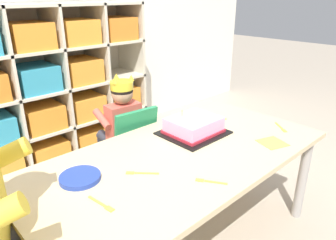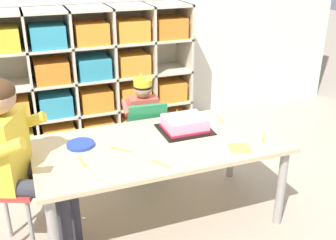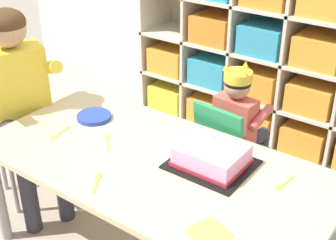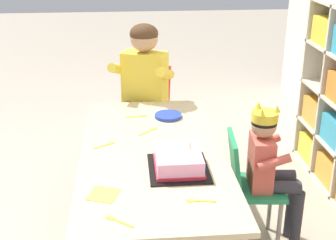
{
  "view_description": "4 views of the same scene",
  "coord_description": "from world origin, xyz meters",
  "px_view_note": "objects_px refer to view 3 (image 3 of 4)",
  "views": [
    {
      "loc": [
        -0.97,
        -0.94,
        1.29
      ],
      "look_at": [
        0.03,
        0.13,
        0.7
      ],
      "focal_mm": 33.72,
      "sensor_mm": 36.0,
      "label": 1
    },
    {
      "loc": [
        -0.76,
        -2.13,
        1.69
      ],
      "look_at": [
        0.09,
        0.09,
        0.67
      ],
      "focal_mm": 43.29,
      "sensor_mm": 36.0,
      "label": 2
    },
    {
      "loc": [
        1.04,
        -1.33,
        1.69
      ],
      "look_at": [
        0.04,
        0.05,
        0.76
      ],
      "focal_mm": 50.5,
      "sensor_mm": 36.0,
      "label": 3
    },
    {
      "loc": [
        2.27,
        -0.12,
        1.68
      ],
      "look_at": [
        0.12,
        0.07,
        0.79
      ],
      "focal_mm": 50.23,
      "sensor_mm": 36.0,
      "label": 4
    }
  ],
  "objects_px": {
    "classroom_chair_blue": "(226,149)",
    "fork_scattered_mid_table": "(97,181)",
    "fork_near_child_seat": "(59,134)",
    "fork_at_table_front_edge": "(108,142)",
    "child_with_crown": "(239,119)",
    "adult_helper_seated": "(20,91)",
    "fork_by_napkin": "(285,184)",
    "birthday_cake_on_tray": "(212,157)",
    "paper_plate_stack": "(94,117)",
    "activity_table": "(154,172)",
    "classroom_chair_adult_side": "(19,118)"
  },
  "relations": [
    {
      "from": "activity_table",
      "to": "fork_scattered_mid_table",
      "type": "xyz_separation_m",
      "value": [
        -0.09,
        -0.25,
        0.06
      ]
    },
    {
      "from": "activity_table",
      "to": "classroom_chair_adult_side",
      "type": "bearing_deg",
      "value": 178.86
    },
    {
      "from": "classroom_chair_blue",
      "to": "fork_scattered_mid_table",
      "type": "height_order",
      "value": "classroom_chair_blue"
    },
    {
      "from": "classroom_chair_blue",
      "to": "classroom_chair_adult_side",
      "type": "bearing_deg",
      "value": 31.67
    },
    {
      "from": "classroom_chair_blue",
      "to": "activity_table",
      "type": "bearing_deg",
      "value": 87.35
    },
    {
      "from": "child_with_crown",
      "to": "adult_helper_seated",
      "type": "height_order",
      "value": "adult_helper_seated"
    },
    {
      "from": "classroom_chair_blue",
      "to": "classroom_chair_adult_side",
      "type": "distance_m",
      "value": 1.12
    },
    {
      "from": "fork_at_table_front_edge",
      "to": "child_with_crown",
      "type": "bearing_deg",
      "value": 107.46
    },
    {
      "from": "fork_near_child_seat",
      "to": "fork_at_table_front_edge",
      "type": "bearing_deg",
      "value": -80.21
    },
    {
      "from": "fork_by_napkin",
      "to": "classroom_chair_adult_side",
      "type": "bearing_deg",
      "value": 104.11
    },
    {
      "from": "birthday_cake_on_tray",
      "to": "fork_by_napkin",
      "type": "distance_m",
      "value": 0.31
    },
    {
      "from": "fork_near_child_seat",
      "to": "paper_plate_stack",
      "type": "bearing_deg",
      "value": -14.51
    },
    {
      "from": "activity_table",
      "to": "fork_scattered_mid_table",
      "type": "distance_m",
      "value": 0.27
    },
    {
      "from": "classroom_chair_adult_side",
      "to": "fork_at_table_front_edge",
      "type": "bearing_deg",
      "value": -69.47
    },
    {
      "from": "activity_table",
      "to": "fork_by_napkin",
      "type": "xyz_separation_m",
      "value": [
        0.52,
        0.17,
        0.06
      ]
    },
    {
      "from": "paper_plate_stack",
      "to": "fork_at_table_front_edge",
      "type": "height_order",
      "value": "paper_plate_stack"
    },
    {
      "from": "child_with_crown",
      "to": "classroom_chair_adult_side",
      "type": "bearing_deg",
      "value": 36.11
    },
    {
      "from": "paper_plate_stack",
      "to": "activity_table",
      "type": "bearing_deg",
      "value": -15.14
    },
    {
      "from": "classroom_chair_adult_side",
      "to": "fork_scattered_mid_table",
      "type": "xyz_separation_m",
      "value": [
        0.84,
        -0.27,
        0.1
      ]
    },
    {
      "from": "classroom_chair_blue",
      "to": "fork_by_napkin",
      "type": "xyz_separation_m",
      "value": [
        0.45,
        -0.34,
        0.18
      ]
    },
    {
      "from": "fork_by_napkin",
      "to": "birthday_cake_on_tray",
      "type": "bearing_deg",
      "value": 108.59
    },
    {
      "from": "classroom_chair_adult_side",
      "to": "adult_helper_seated",
      "type": "height_order",
      "value": "adult_helper_seated"
    },
    {
      "from": "classroom_chair_blue",
      "to": "fork_by_napkin",
      "type": "bearing_deg",
      "value": 147.99
    },
    {
      "from": "paper_plate_stack",
      "to": "fork_scattered_mid_table",
      "type": "bearing_deg",
      "value": -45.03
    },
    {
      "from": "adult_helper_seated",
      "to": "fork_by_napkin",
      "type": "distance_m",
      "value": 1.37
    },
    {
      "from": "classroom_chair_blue",
      "to": "fork_scattered_mid_table",
      "type": "bearing_deg",
      "value": 83.35
    },
    {
      "from": "classroom_chair_blue",
      "to": "adult_helper_seated",
      "type": "xyz_separation_m",
      "value": [
        -0.9,
        -0.54,
        0.29
      ]
    },
    {
      "from": "fork_near_child_seat",
      "to": "fork_at_table_front_edge",
      "type": "height_order",
      "value": "same"
    },
    {
      "from": "paper_plate_stack",
      "to": "fork_by_napkin",
      "type": "height_order",
      "value": "paper_plate_stack"
    },
    {
      "from": "fork_by_napkin",
      "to": "fork_near_child_seat",
      "type": "bearing_deg",
      "value": 112.1
    },
    {
      "from": "adult_helper_seated",
      "to": "paper_plate_stack",
      "type": "relative_size",
      "value": 6.36
    },
    {
      "from": "classroom_chair_adult_side",
      "to": "fork_at_table_front_edge",
      "type": "xyz_separation_m",
      "value": [
        0.68,
        -0.02,
        0.1
      ]
    },
    {
      "from": "paper_plate_stack",
      "to": "fork_scattered_mid_table",
      "type": "xyz_separation_m",
      "value": [
        0.38,
        -0.38,
        -0.01
      ]
    },
    {
      "from": "classroom_chair_blue",
      "to": "fork_scattered_mid_table",
      "type": "xyz_separation_m",
      "value": [
        -0.16,
        -0.77,
        0.18
      ]
    },
    {
      "from": "classroom_chair_adult_side",
      "to": "birthday_cake_on_tray",
      "type": "xyz_separation_m",
      "value": [
        1.15,
        0.1,
        0.14
      ]
    },
    {
      "from": "birthday_cake_on_tray",
      "to": "activity_table",
      "type": "bearing_deg",
      "value": -151.74
    },
    {
      "from": "classroom_chair_adult_side",
      "to": "fork_at_table_front_edge",
      "type": "height_order",
      "value": "classroom_chair_adult_side"
    },
    {
      "from": "birthday_cake_on_tray",
      "to": "fork_at_table_front_edge",
      "type": "bearing_deg",
      "value": -165.43
    },
    {
      "from": "paper_plate_stack",
      "to": "fork_at_table_front_edge",
      "type": "bearing_deg",
      "value": -32.15
    },
    {
      "from": "child_with_crown",
      "to": "classroom_chair_blue",
      "type": "bearing_deg",
      "value": 90.5
    },
    {
      "from": "child_with_crown",
      "to": "paper_plate_stack",
      "type": "height_order",
      "value": "child_with_crown"
    },
    {
      "from": "activity_table",
      "to": "fork_at_table_front_edge",
      "type": "relative_size",
      "value": 13.57
    },
    {
      "from": "fork_by_napkin",
      "to": "fork_near_child_seat",
      "type": "distance_m",
      "value": 1.05
    },
    {
      "from": "birthday_cake_on_tray",
      "to": "fork_near_child_seat",
      "type": "relative_size",
      "value": 2.43
    },
    {
      "from": "fork_scattered_mid_table",
      "to": "adult_helper_seated",
      "type": "bearing_deg",
      "value": -139.43
    },
    {
      "from": "classroom_chair_adult_side",
      "to": "fork_near_child_seat",
      "type": "xyz_separation_m",
      "value": [
        0.44,
        -0.1,
        0.1
      ]
    },
    {
      "from": "activity_table",
      "to": "fork_near_child_seat",
      "type": "height_order",
      "value": "fork_near_child_seat"
    },
    {
      "from": "child_with_crown",
      "to": "fork_by_napkin",
      "type": "distance_m",
      "value": 0.63
    },
    {
      "from": "paper_plate_stack",
      "to": "fork_scattered_mid_table",
      "type": "distance_m",
      "value": 0.54
    },
    {
      "from": "fork_near_child_seat",
      "to": "activity_table",
      "type": "bearing_deg",
      "value": -88.34
    }
  ]
}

